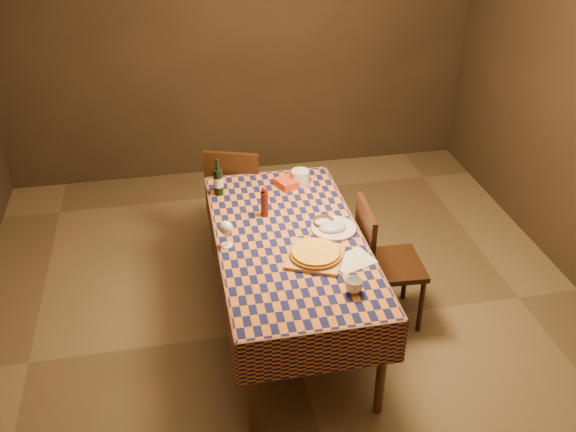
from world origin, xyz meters
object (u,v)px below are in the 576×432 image
(cutting_board, at_px, (316,257))
(chair_far, at_px, (236,193))
(wine_bottle, at_px, (218,181))
(white_plate, at_px, (334,228))
(dining_table, at_px, (289,247))
(bowl, at_px, (324,223))
(pizza, at_px, (316,253))
(chair_right, at_px, (380,258))

(cutting_board, xyz_separation_m, chair_far, (-0.33, 1.34, -0.26))
(wine_bottle, xyz_separation_m, white_plate, (0.69, -0.61, -0.09))
(dining_table, xyz_separation_m, chair_far, (-0.22, 1.08, -0.17))
(cutting_board, height_order, wine_bottle, wine_bottle)
(dining_table, bearing_deg, bowl, 21.09)
(pizza, height_order, chair_far, chair_far)
(dining_table, distance_m, wine_bottle, 0.78)
(bowl, xyz_separation_m, chair_right, (0.38, -0.10, -0.27))
(dining_table, relative_size, white_plate, 6.20)
(white_plate, height_order, chair_right, chair_right)
(chair_far, height_order, chair_right, same)
(dining_table, height_order, cutting_board, cutting_board)
(dining_table, height_order, chair_right, chair_right)
(chair_right, bearing_deg, bowl, 165.87)
(chair_far, bearing_deg, dining_table, -78.36)
(pizza, relative_size, bowl, 2.85)
(dining_table, bearing_deg, cutting_board, -66.60)
(cutting_board, bearing_deg, white_plate, 56.91)
(chair_right, bearing_deg, pizza, -153.44)
(pizza, bearing_deg, white_plate, 56.91)
(wine_bottle, bearing_deg, chair_far, 69.22)
(cutting_board, xyz_separation_m, pizza, (0.00, 0.00, 0.03))
(pizza, relative_size, chair_right, 0.42)
(dining_table, height_order, pizza, pizza)
(pizza, relative_size, wine_bottle, 1.43)
(cutting_board, distance_m, pizza, 0.03)
(bowl, height_order, white_plate, bowl)
(dining_table, relative_size, wine_bottle, 6.67)
(dining_table, bearing_deg, chair_far, 101.64)
(chair_far, bearing_deg, cutting_board, -75.99)
(dining_table, xyz_separation_m, cutting_board, (0.11, -0.26, 0.09))
(dining_table, height_order, white_plate, white_plate)
(bowl, bearing_deg, chair_far, 115.54)
(bowl, bearing_deg, cutting_board, -111.20)
(pizza, height_order, white_plate, pizza)
(cutting_board, xyz_separation_m, white_plate, (0.19, 0.29, -0.00))
(cutting_board, height_order, white_plate, cutting_board)
(cutting_board, height_order, chair_right, chair_right)
(chair_right, bearing_deg, cutting_board, -153.44)
(cutting_board, bearing_deg, bowl, 68.80)
(dining_table, distance_m, cutting_board, 0.29)
(white_plate, bearing_deg, bowl, 131.04)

